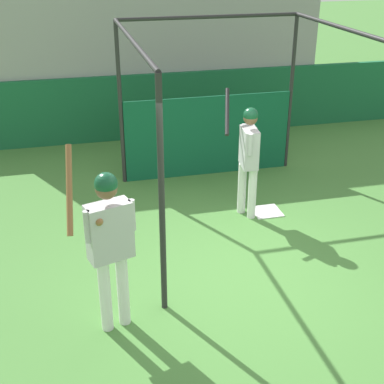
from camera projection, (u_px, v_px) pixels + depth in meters
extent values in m
plane|color=#477F38|center=(242.00, 274.00, 6.98)|extent=(60.00, 60.00, 0.00)
cube|color=#196038|center=(162.00, 106.00, 11.53)|extent=(24.00, 0.12, 1.39)
cube|color=#9E9E99|center=(145.00, 41.00, 12.89)|extent=(7.05, 4.00, 3.44)
cube|color=navy|center=(26.00, 73.00, 11.02)|extent=(0.45, 0.40, 0.10)
cube|color=navy|center=(25.00, 60.00, 11.08)|extent=(0.45, 0.06, 0.40)
cube|color=navy|center=(53.00, 72.00, 11.14)|extent=(0.45, 0.40, 0.10)
cube|color=navy|center=(52.00, 59.00, 11.20)|extent=(0.45, 0.06, 0.40)
cube|color=navy|center=(80.00, 70.00, 11.26)|extent=(0.45, 0.40, 0.10)
cube|color=navy|center=(79.00, 58.00, 11.32)|extent=(0.45, 0.06, 0.40)
cube|color=navy|center=(106.00, 69.00, 11.37)|extent=(0.45, 0.40, 0.10)
cube|color=navy|center=(105.00, 56.00, 11.43)|extent=(0.45, 0.06, 0.40)
cube|color=navy|center=(132.00, 68.00, 11.49)|extent=(0.45, 0.40, 0.10)
cube|color=navy|center=(130.00, 55.00, 11.55)|extent=(0.45, 0.06, 0.40)
cube|color=navy|center=(157.00, 66.00, 11.61)|extent=(0.45, 0.40, 0.10)
cube|color=navy|center=(155.00, 54.00, 11.67)|extent=(0.45, 0.06, 0.40)
cube|color=navy|center=(182.00, 65.00, 11.73)|extent=(0.45, 0.40, 0.10)
cube|color=navy|center=(180.00, 53.00, 11.79)|extent=(0.45, 0.06, 0.40)
cube|color=navy|center=(206.00, 64.00, 11.84)|extent=(0.45, 0.40, 0.10)
cube|color=navy|center=(204.00, 52.00, 11.90)|extent=(0.45, 0.06, 0.40)
cube|color=navy|center=(230.00, 63.00, 11.96)|extent=(0.45, 0.40, 0.10)
cube|color=navy|center=(228.00, 51.00, 12.02)|extent=(0.45, 0.06, 0.40)
cube|color=navy|center=(253.00, 61.00, 12.08)|extent=(0.45, 0.40, 0.10)
cube|color=navy|center=(251.00, 50.00, 12.14)|extent=(0.45, 0.06, 0.40)
cube|color=navy|center=(276.00, 60.00, 12.20)|extent=(0.45, 0.40, 0.10)
cube|color=navy|center=(273.00, 48.00, 12.26)|extent=(0.45, 0.06, 0.40)
cube|color=navy|center=(25.00, 47.00, 11.55)|extent=(0.45, 0.40, 0.10)
cube|color=navy|center=(24.00, 34.00, 11.61)|extent=(0.45, 0.06, 0.40)
cube|color=navy|center=(51.00, 45.00, 11.67)|extent=(0.45, 0.40, 0.10)
cube|color=navy|center=(50.00, 33.00, 11.73)|extent=(0.45, 0.06, 0.40)
cube|color=navy|center=(77.00, 44.00, 11.79)|extent=(0.45, 0.40, 0.10)
cube|color=navy|center=(75.00, 32.00, 11.84)|extent=(0.45, 0.06, 0.40)
cube|color=navy|center=(102.00, 43.00, 11.90)|extent=(0.45, 0.40, 0.10)
cube|color=navy|center=(100.00, 31.00, 11.96)|extent=(0.45, 0.06, 0.40)
cube|color=navy|center=(126.00, 42.00, 12.02)|extent=(0.45, 0.40, 0.10)
cube|color=navy|center=(125.00, 31.00, 12.08)|extent=(0.45, 0.06, 0.40)
cube|color=navy|center=(150.00, 41.00, 12.14)|extent=(0.45, 0.40, 0.10)
cube|color=navy|center=(149.00, 30.00, 12.20)|extent=(0.45, 0.06, 0.40)
cube|color=navy|center=(174.00, 40.00, 12.26)|extent=(0.45, 0.40, 0.10)
cube|color=navy|center=(172.00, 29.00, 12.32)|extent=(0.45, 0.06, 0.40)
cube|color=navy|center=(197.00, 39.00, 12.37)|extent=(0.45, 0.40, 0.10)
cube|color=navy|center=(195.00, 28.00, 12.43)|extent=(0.45, 0.06, 0.40)
cube|color=navy|center=(220.00, 38.00, 12.49)|extent=(0.45, 0.40, 0.10)
cube|color=navy|center=(218.00, 27.00, 12.55)|extent=(0.45, 0.06, 0.40)
cube|color=navy|center=(242.00, 37.00, 12.61)|extent=(0.45, 0.40, 0.10)
cube|color=navy|center=(240.00, 26.00, 12.67)|extent=(0.45, 0.06, 0.40)
cube|color=navy|center=(264.00, 36.00, 12.73)|extent=(0.45, 0.40, 0.10)
cube|color=navy|center=(262.00, 25.00, 12.79)|extent=(0.45, 0.06, 0.40)
cube|color=navy|center=(24.00, 22.00, 12.08)|extent=(0.45, 0.40, 0.10)
cube|color=navy|center=(23.00, 11.00, 12.14)|extent=(0.45, 0.06, 0.40)
cube|color=navy|center=(49.00, 21.00, 12.20)|extent=(0.45, 0.40, 0.10)
cube|color=navy|center=(48.00, 10.00, 12.26)|extent=(0.45, 0.06, 0.40)
cube|color=navy|center=(73.00, 21.00, 12.31)|extent=(0.45, 0.40, 0.10)
cube|color=navy|center=(72.00, 9.00, 12.37)|extent=(0.45, 0.06, 0.40)
cube|color=navy|center=(97.00, 20.00, 12.43)|extent=(0.45, 0.40, 0.10)
cube|color=navy|center=(96.00, 9.00, 12.49)|extent=(0.45, 0.06, 0.40)
cube|color=navy|center=(121.00, 19.00, 12.55)|extent=(0.45, 0.40, 0.10)
cube|color=navy|center=(120.00, 8.00, 12.61)|extent=(0.45, 0.06, 0.40)
cube|color=navy|center=(144.00, 18.00, 12.67)|extent=(0.45, 0.40, 0.10)
cube|color=navy|center=(143.00, 7.00, 12.73)|extent=(0.45, 0.06, 0.40)
cube|color=navy|center=(167.00, 18.00, 12.79)|extent=(0.45, 0.40, 0.10)
cube|color=navy|center=(165.00, 7.00, 12.84)|extent=(0.45, 0.06, 0.40)
cube|color=navy|center=(189.00, 17.00, 12.90)|extent=(0.45, 0.40, 0.10)
cube|color=navy|center=(187.00, 6.00, 12.96)|extent=(0.45, 0.06, 0.40)
cube|color=navy|center=(211.00, 16.00, 13.02)|extent=(0.45, 0.40, 0.10)
cube|color=navy|center=(209.00, 5.00, 13.08)|extent=(0.45, 0.06, 0.40)
cube|color=navy|center=(233.00, 15.00, 13.14)|extent=(0.45, 0.40, 0.10)
cube|color=navy|center=(231.00, 5.00, 13.20)|extent=(0.45, 0.06, 0.40)
cube|color=navy|center=(254.00, 15.00, 13.26)|extent=(0.45, 0.40, 0.10)
cube|color=navy|center=(252.00, 4.00, 13.31)|extent=(0.45, 0.06, 0.40)
cube|color=navy|center=(23.00, 0.00, 12.61)|extent=(0.45, 0.40, 0.10)
cylinder|color=#282828|center=(162.00, 202.00, 5.76)|extent=(0.07, 0.07, 2.80)
cylinder|color=#282828|center=(120.00, 106.00, 9.03)|extent=(0.07, 0.07, 2.80)
cylinder|color=#282828|center=(291.00, 94.00, 9.70)|extent=(0.07, 0.07, 2.80)
cylinder|color=#282828|center=(132.00, 40.00, 6.79)|extent=(0.06, 3.74, 0.06)
cylinder|color=#282828|center=(352.00, 31.00, 7.46)|extent=(0.06, 3.74, 0.06)
cylinder|color=#282828|center=(210.00, 17.00, 8.76)|extent=(3.10, 0.06, 0.06)
cube|color=#0F5133|center=(208.00, 136.00, 9.63)|extent=(3.03, 0.03, 1.47)
cube|color=white|center=(267.00, 211.00, 8.55)|extent=(0.44, 0.44, 0.02)
cylinder|color=white|center=(252.00, 193.00, 8.22)|extent=(0.14, 0.14, 0.83)
cylinder|color=white|center=(242.00, 188.00, 8.38)|extent=(0.14, 0.14, 0.83)
cube|color=#B7B7B7|center=(249.00, 148.00, 8.00)|extent=(0.27, 0.46, 0.59)
sphere|color=brown|center=(251.00, 118.00, 7.80)|extent=(0.21, 0.21, 0.21)
sphere|color=#144C2D|center=(251.00, 115.00, 7.78)|extent=(0.22, 0.22, 0.22)
cylinder|color=#B7B7B7|center=(250.00, 145.00, 7.73)|extent=(0.08, 0.08, 0.33)
cylinder|color=#B7B7B7|center=(244.00, 134.00, 8.14)|extent=(0.08, 0.08, 0.33)
cylinder|color=black|center=(227.00, 111.00, 7.98)|extent=(0.27, 0.73, 0.55)
sphere|color=black|center=(250.00, 128.00, 8.07)|extent=(0.08, 0.08, 0.08)
cylinder|color=white|center=(123.00, 289.00, 5.91)|extent=(0.16, 0.16, 0.90)
cylinder|color=white|center=(105.00, 295.00, 5.82)|extent=(0.16, 0.16, 0.90)
cube|color=#B7B7B7|center=(110.00, 231.00, 5.53)|extent=(0.51, 0.35, 0.64)
sphere|color=brown|center=(106.00, 188.00, 5.32)|extent=(0.23, 0.23, 0.23)
sphere|color=#144C2D|center=(106.00, 184.00, 5.30)|extent=(0.24, 0.24, 0.24)
cylinder|color=#B7B7B7|center=(132.00, 215.00, 5.55)|extent=(0.09, 0.09, 0.35)
cylinder|color=#B7B7B7|center=(87.00, 227.00, 5.33)|extent=(0.09, 0.09, 0.35)
cylinder|color=brown|center=(69.00, 190.00, 5.13)|extent=(0.14, 0.56, 0.76)
sphere|color=brown|center=(99.00, 222.00, 5.31)|extent=(0.08, 0.08, 0.08)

